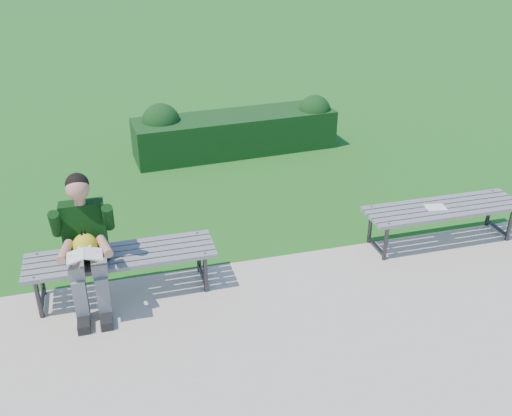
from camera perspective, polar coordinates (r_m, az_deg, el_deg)
name	(u,v)px	position (r m, az deg, el deg)	size (l,w,h in m)	color
ground	(265,260)	(6.28, 0.88, -5.19)	(80.00, 80.00, 0.00)	#277B21
walkway	(323,367)	(4.96, 6.74, -15.56)	(30.00, 3.50, 0.02)	#BBB09D
hedge	(234,131)	(9.06, -2.26, 7.75)	(3.21, 1.00, 0.86)	#134412
bench_left	(121,259)	(5.67, -13.31, -4.96)	(1.80, 0.50, 0.46)	slate
bench_right	(443,211)	(6.72, 18.18, -0.27)	(1.80, 0.50, 0.46)	slate
seated_boy	(85,241)	(5.45, -16.72, -3.18)	(0.56, 0.76, 1.31)	gray
paper_sheet	(436,207)	(6.65, 17.52, 0.07)	(0.24, 0.19, 0.01)	white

